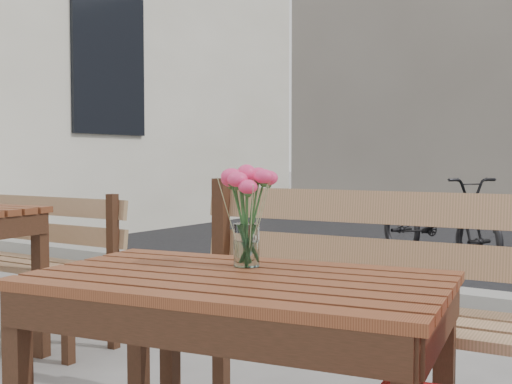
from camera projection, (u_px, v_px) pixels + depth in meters
main_table at (237, 317)px, 1.73m from camera, size 1.20×0.82×0.68m
main_bench at (378, 283)px, 2.20m from camera, size 1.54×0.56×0.94m
main_vase at (246, 203)px, 1.85m from camera, size 0.16×0.16×0.30m
second_bench at (25, 246)px, 3.61m from camera, size 1.35×0.43×0.83m
bicycle at (438, 220)px, 6.06m from camera, size 1.64×1.27×0.83m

